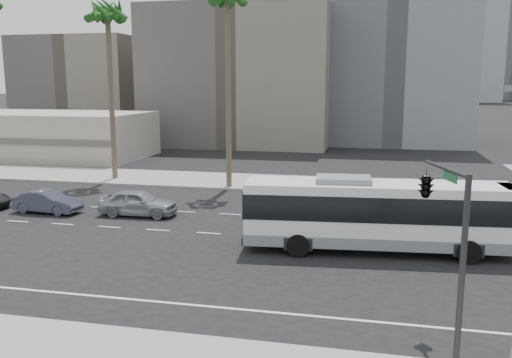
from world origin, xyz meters
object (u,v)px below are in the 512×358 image
(car_a, at_px, (138,203))
(car_b, at_px, (47,202))
(city_bus, at_px, (377,213))
(palm_near, at_px, (227,0))
(palm_mid, at_px, (108,17))
(traffic_signal, at_px, (430,189))

(car_a, bearing_deg, car_b, 93.16)
(city_bus, xyz_separation_m, palm_near, (-11.37, 14.12, 12.38))
(city_bus, xyz_separation_m, car_b, (-20.58, 3.64, -1.22))
(car_a, xyz_separation_m, car_b, (-6.01, -0.55, -0.11))
(car_a, distance_m, car_b, 6.04)
(car_a, distance_m, palm_near, 17.06)
(city_bus, bearing_deg, palm_mid, 139.41)
(car_b, bearing_deg, palm_mid, 10.69)
(car_b, height_order, palm_near, palm_near)
(car_a, relative_size, car_b, 1.11)
(car_a, bearing_deg, traffic_signal, -129.53)
(car_a, height_order, traffic_signal, traffic_signal)
(traffic_signal, xyz_separation_m, palm_near, (-12.95, 22.31, 9.53))
(city_bus, bearing_deg, car_a, 158.82)
(palm_mid, bearing_deg, city_bus, -35.46)
(city_bus, height_order, car_a, city_bus)
(palm_mid, bearing_deg, car_a, -57.06)
(traffic_signal, height_order, palm_mid, palm_mid)
(city_bus, relative_size, car_a, 2.68)
(traffic_signal, relative_size, palm_mid, 0.38)
(car_a, distance_m, traffic_signal, 20.72)
(city_bus, height_order, palm_mid, palm_mid)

